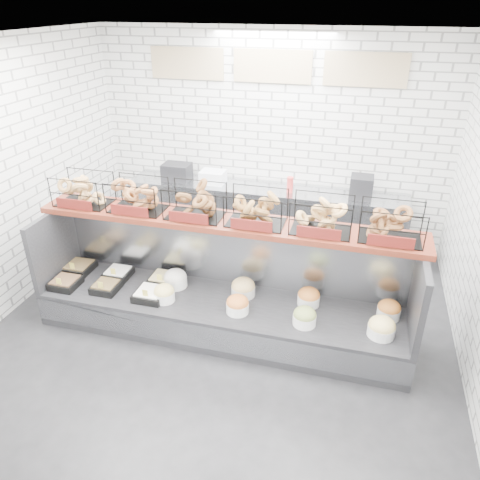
% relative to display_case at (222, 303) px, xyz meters
% --- Properties ---
extents(ground, '(5.50, 5.50, 0.00)m').
position_rel_display_case_xyz_m(ground, '(0.00, -0.34, -0.33)').
color(ground, black).
rests_on(ground, ground).
extents(room_shell, '(5.02, 5.51, 3.01)m').
position_rel_display_case_xyz_m(room_shell, '(0.00, 0.26, 1.73)').
color(room_shell, silver).
rests_on(room_shell, ground).
extents(display_case, '(4.00, 0.90, 1.20)m').
position_rel_display_case_xyz_m(display_case, '(0.00, 0.00, 0.00)').
color(display_case, black).
rests_on(display_case, ground).
extents(bagel_shelf, '(4.10, 0.50, 0.40)m').
position_rel_display_case_xyz_m(bagel_shelf, '(0.00, 0.17, 1.07)').
color(bagel_shelf, '#4B1910').
rests_on(bagel_shelf, display_case).
extents(prep_counter, '(4.00, 0.60, 1.20)m').
position_rel_display_case_xyz_m(prep_counter, '(-0.01, 2.09, 0.14)').
color(prep_counter, '#93969B').
rests_on(prep_counter, ground).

